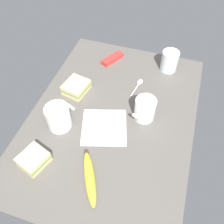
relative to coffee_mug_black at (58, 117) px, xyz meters
The scene contains 10 objects.
tabletop 21.21cm from the coffee_mug_black, 61.19° to the right, with size 90.00×64.00×2.00cm, color #5B5651.
coffee_mug_black is the anchor object (origin of this frame).
coffee_mug_milky 32.81cm from the coffee_mug_black, 65.32° to the right, with size 10.29×8.01×9.53cm.
sandwich_main 18.93cm from the coffee_mug_black, ahead, with size 11.63×10.84×4.40cm.
sandwich_side 17.62cm from the coffee_mug_black, behind, with size 11.25×10.69×4.40cm.
glass_of_milk 56.34cm from the coffee_mug_black, 37.37° to the right, with size 7.65×7.65×9.56cm.
banana 25.94cm from the coffee_mug_black, 132.79° to the right, with size 18.74×12.13×3.36cm.
spoon 38.33cm from the coffee_mug_black, 38.11° to the right, with size 11.75×3.66×0.80cm.
snack_bar 43.77cm from the coffee_mug_black, ahead, with size 11.82×3.69×2.00cm, color red.
paper_napkin 17.68cm from the coffee_mug_black, 76.39° to the right, with size 16.91×16.91×0.30cm, color white.
Camera 1 is at (-55.73, -17.77, 78.64)cm, focal length 38.82 mm.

